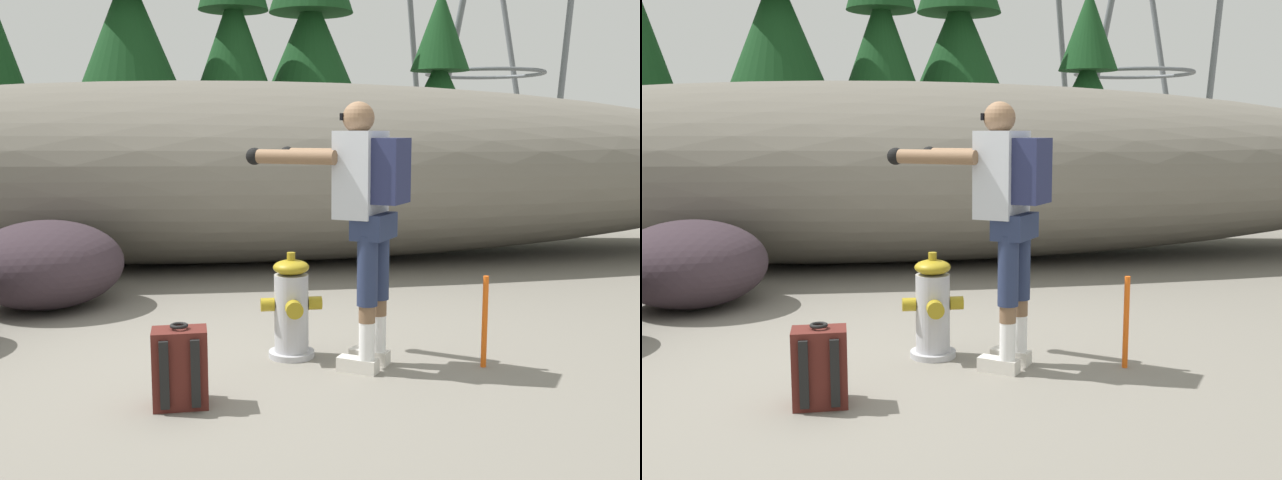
{
  "view_description": "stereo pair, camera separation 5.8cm",
  "coord_description": "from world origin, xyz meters",
  "views": [
    {
      "loc": [
        -0.37,
        -4.79,
        1.51
      ],
      "look_at": [
        0.42,
        0.28,
        0.75
      ],
      "focal_mm": 41.04,
      "sensor_mm": 36.0,
      "label": 1
    },
    {
      "loc": [
        -0.32,
        -4.79,
        1.51
      ],
      "look_at": [
        0.42,
        0.28,
        0.75
      ],
      "focal_mm": 41.04,
      "sensor_mm": 36.0,
      "label": 2
    }
  ],
  "objects": [
    {
      "name": "dirt_embankment",
      "position": [
        0.0,
        3.84,
        1.04
      ],
      "size": [
        14.38,
        3.2,
        2.09
      ],
      "primitive_type": "ellipsoid",
      "color": "#666056",
      "rests_on": "ground_plane"
    },
    {
      "name": "pine_tree_right",
      "position": [
        2.05,
        12.02,
        3.68
      ],
      "size": [
        2.92,
        2.92,
        6.96
      ],
      "color": "#47331E",
      "rests_on": "ground_plane"
    },
    {
      "name": "fire_hydrant",
      "position": [
        0.17,
        -0.03,
        0.33
      ],
      "size": [
        0.41,
        0.36,
        0.72
      ],
      "color": "#B2B2B7",
      "rests_on": "ground_plane"
    },
    {
      "name": "pine_tree_far_right",
      "position": [
        4.88,
        11.41,
        2.56
      ],
      "size": [
        2.05,
        2.05,
        4.68
      ],
      "color": "#47331E",
      "rests_on": "ground_plane"
    },
    {
      "name": "utility_worker",
      "position": [
        0.59,
        -0.31,
        1.08
      ],
      "size": [
        1.02,
        0.87,
        1.7
      ],
      "rotation": [
        0.0,
        0.0,
        2.54
      ],
      "color": "beige",
      "rests_on": "ground_plane"
    },
    {
      "name": "spare_backpack",
      "position": [
        -0.54,
        -0.82,
        0.22
      ],
      "size": [
        0.3,
        0.29,
        0.47
      ],
      "rotation": [
        0.0,
        0.0,
        1.59
      ],
      "color": "#511E19",
      "rests_on": "ground_plane"
    },
    {
      "name": "ground_plane",
      "position": [
        0.0,
        0.0,
        -0.02
      ],
      "size": [
        56.0,
        56.0,
        0.04
      ],
      "primitive_type": "cube",
      "color": "slate"
    },
    {
      "name": "boulder_large",
      "position": [
        -1.75,
        1.7,
        0.38
      ],
      "size": [
        1.77,
        1.77,
        0.76
      ],
      "primitive_type": "ellipsoid",
      "rotation": [
        0.0,
        0.0,
        4.2
      ],
      "color": "#32262D",
      "rests_on": "ground_plane"
    },
    {
      "name": "survey_stake",
      "position": [
        1.38,
        -0.44,
        0.3
      ],
      "size": [
        0.04,
        0.04,
        0.6
      ],
      "primitive_type": "cylinder",
      "color": "#E55914",
      "rests_on": "ground_plane"
    },
    {
      "name": "pine_tree_center",
      "position": [
        0.28,
        11.29,
        3.6
      ],
      "size": [
        2.29,
        2.29,
        6.7
      ],
      "color": "#47331E",
      "rests_on": "ground_plane"
    },
    {
      "name": "pine_tree_left",
      "position": [
        -1.86,
        10.92,
        3.85
      ],
      "size": [
        2.62,
        2.62,
        6.99
      ],
      "color": "#47331E",
      "rests_on": "ground_plane"
    }
  ]
}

